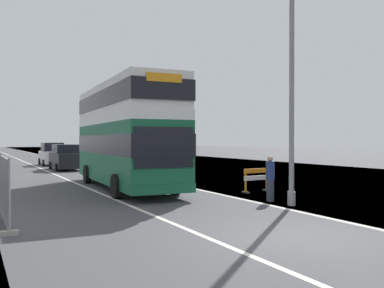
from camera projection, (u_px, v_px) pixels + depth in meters
name	position (u px, v px, depth m)	size (l,w,h in m)	color
ground	(308.00, 236.00, 10.46)	(140.00, 280.00, 0.10)	#424244
double_decker_bus	(125.00, 134.00, 20.41)	(3.27, 11.14, 5.02)	#145638
lamppost_foreground	(292.00, 91.00, 15.00)	(0.29, 0.70, 8.77)	gray
roadworks_barrier	(256.00, 178.00, 18.75)	(1.44, 0.57, 1.08)	orange
car_oncoming_near	(65.00, 158.00, 32.92)	(2.04, 4.50, 2.01)	black
car_receding_mid	(52.00, 155.00, 39.02)	(2.09, 4.14, 2.10)	silver
pedestrian_at_kerb	(270.00, 178.00, 16.02)	(0.34, 0.34, 1.76)	#2D3342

